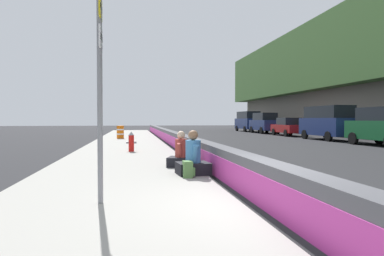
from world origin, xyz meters
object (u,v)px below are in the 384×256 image
(seated_person_middle, at_px, (181,155))
(construction_barrel, at_px, (120,132))
(parked_car_farther, at_px, (248,121))
(seated_person_foreground, at_px, (193,161))
(parked_car_far, at_px, (264,123))
(route_sign_post, at_px, (100,81))
(parked_car_fourth, at_px, (328,122))
(fire_hydrant, at_px, (131,141))
(backpack, at_px, (188,169))
(parked_car_midline, at_px, (289,127))

(seated_person_middle, distance_m, construction_barrel, 15.75)
(seated_person_middle, relative_size, parked_car_farther, 0.21)
(seated_person_foreground, bearing_deg, parked_car_far, -25.34)
(route_sign_post, relative_size, construction_barrel, 3.79)
(route_sign_post, xyz_separation_m, construction_barrel, (19.73, 0.41, -1.59))
(seated_person_foreground, height_order, construction_barrel, seated_person_foreground)
(seated_person_middle, xyz_separation_m, construction_barrel, (15.57, 2.37, 0.14))
(seated_person_foreground, bearing_deg, parked_car_fourth, -41.14)
(construction_barrel, bearing_deg, fire_hydrant, -175.26)
(backpack, relative_size, construction_barrel, 0.42)
(seated_person_foreground, relative_size, parked_car_midline, 0.25)
(fire_hydrant, bearing_deg, route_sign_post, 177.19)
(fire_hydrant, height_order, parked_car_far, parked_car_far)
(parked_car_fourth, relative_size, parked_car_midline, 1.12)
(fire_hydrant, xyz_separation_m, parked_car_fourth, (8.18, -14.55, 0.77))
(fire_hydrant, distance_m, parked_car_far, 25.31)
(backpack, relative_size, parked_car_midline, 0.09)
(seated_person_foreground, xyz_separation_m, construction_barrel, (17.04, 2.48, 0.12))
(route_sign_post, xyz_separation_m, backpack, (2.27, -1.87, -1.88))
(seated_person_middle, bearing_deg, parked_car_farther, -22.53)
(parked_car_farther, bearing_deg, backpack, 158.48)
(parked_car_fourth, bearing_deg, parked_car_farther, -0.32)
(construction_barrel, bearing_deg, parked_car_midline, -74.46)
(seated_person_middle, bearing_deg, parked_car_midline, -33.28)
(parked_car_fourth, bearing_deg, route_sign_post, 139.39)
(route_sign_post, distance_m, seated_person_foreground, 3.81)
(fire_hydrant, distance_m, parked_car_midline, 20.68)
(backpack, bearing_deg, route_sign_post, 140.45)
(fire_hydrant, distance_m, parked_car_farther, 30.31)
(fire_hydrant, distance_m, backpack, 7.19)
(seated_person_middle, height_order, parked_car_farther, parked_car_farther)
(fire_hydrant, xyz_separation_m, backpack, (-7.05, -1.41, -0.25))
(parked_car_fourth, xyz_separation_m, parked_car_farther, (18.34, -0.10, 0.00))
(parked_car_farther, bearing_deg, parked_car_fourth, 179.68)
(seated_person_foreground, xyz_separation_m, backpack, (-0.43, 0.20, -0.16))
(seated_person_middle, distance_m, parked_car_fourth, 18.67)
(fire_hydrant, distance_m, seated_person_middle, 5.37)
(fire_hydrant, relative_size, seated_person_middle, 0.82)
(parked_car_fourth, relative_size, parked_car_far, 1.07)
(construction_barrel, xyz_separation_m, parked_car_midline, (4.29, -15.40, 0.24))
(parked_car_midline, relative_size, parked_car_farther, 0.89)
(parked_car_fourth, distance_m, parked_car_far, 12.52)
(fire_hydrant, height_order, parked_car_farther, parked_car_farther)
(backpack, bearing_deg, fire_hydrant, 11.34)
(parked_car_fourth, distance_m, parked_car_midline, 6.54)
(backpack, bearing_deg, parked_car_midline, -31.12)
(seated_person_middle, xyz_separation_m, parked_car_fourth, (13.34, -13.04, 0.88))
(route_sign_post, relative_size, backpack, 9.00)
(parked_car_midline, distance_m, parked_car_far, 6.01)
(parked_car_far, bearing_deg, parked_car_midline, 179.91)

